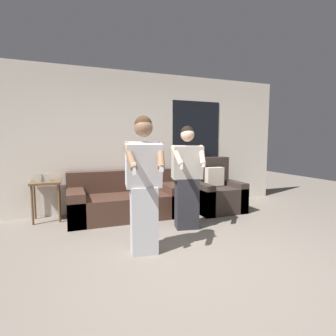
{
  "coord_description": "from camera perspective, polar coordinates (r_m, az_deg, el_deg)",
  "views": [
    {
      "loc": [
        -1.43,
        -2.36,
        1.37
      ],
      "look_at": [
        -0.15,
        0.95,
        1.0
      ],
      "focal_mm": 28.0,
      "sensor_mm": 36.0,
      "label": 1
    }
  ],
  "objects": [
    {
      "name": "side_table",
      "position": [
        4.92,
        -25.06,
        -3.96
      ],
      "size": [
        0.48,
        0.43,
        0.83
      ],
      "color": "brown",
      "rests_on": "ground_plane"
    },
    {
      "name": "couch",
      "position": [
        4.84,
        -9.33,
        -7.1
      ],
      "size": [
        1.97,
        0.93,
        0.81
      ],
      "color": "#472D23",
      "rests_on": "ground_plane"
    },
    {
      "name": "ground_plane",
      "position": [
        3.08,
        9.7,
        -20.49
      ],
      "size": [
        14.0,
        14.0,
        0.0
      ],
      "primitive_type": "plane",
      "color": "slate"
    },
    {
      "name": "person_left",
      "position": [
        3.13,
        -5.27,
        -3.73
      ],
      "size": [
        0.48,
        0.53,
        1.66
      ],
      "color": "#B2B2B7",
      "rests_on": "ground_plane"
    },
    {
      "name": "person_right",
      "position": [
        4.04,
        4.18,
        -2.24
      ],
      "size": [
        0.51,
        0.53,
        1.59
      ],
      "color": "#28282D",
      "rests_on": "ground_plane"
    },
    {
      "name": "wall_back",
      "position": [
        5.31,
        -5.31,
        5.81
      ],
      "size": [
        6.26,
        0.07,
        2.7
      ],
      "color": "silver",
      "rests_on": "ground_plane"
    },
    {
      "name": "armchair",
      "position": [
        5.27,
        10.1,
        -5.38
      ],
      "size": [
        0.89,
        0.88,
        1.03
      ],
      "color": "#332823",
      "rests_on": "ground_plane"
    }
  ]
}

